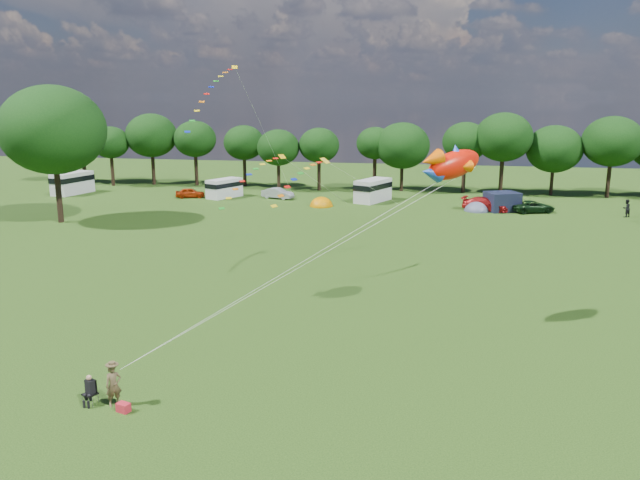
% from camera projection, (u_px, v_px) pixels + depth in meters
% --- Properties ---
extents(ground_plane, '(180.00, 180.00, 0.00)m').
position_uv_depth(ground_plane, '(288.00, 360.00, 29.34)').
color(ground_plane, black).
rests_on(ground_plane, ground).
extents(tree_line, '(102.98, 10.98, 10.27)m').
position_uv_depth(tree_line, '(431.00, 143.00, 79.56)').
color(tree_line, black).
rests_on(tree_line, ground).
extents(big_tree, '(10.00, 10.00, 13.28)m').
position_uv_depth(big_tree, '(53.00, 130.00, 59.68)').
color(big_tree, black).
rests_on(big_tree, ground).
extents(car_a, '(3.90, 2.47, 1.21)m').
position_uv_depth(car_a, '(190.00, 193.00, 76.59)').
color(car_a, '#A62C09').
rests_on(car_a, ground).
extents(car_b, '(3.93, 2.28, 1.31)m').
position_uv_depth(car_b, '(278.00, 193.00, 75.94)').
color(car_b, '#96999F').
rests_on(car_b, ground).
extents(car_c, '(5.25, 3.37, 1.46)m').
position_uv_depth(car_c, '(486.00, 204.00, 67.75)').
color(car_c, maroon).
rests_on(car_c, ground).
extents(car_d, '(5.10, 3.60, 1.27)m').
position_uv_depth(car_d, '(533.00, 207.00, 66.78)').
color(car_d, black).
rests_on(car_d, ground).
extents(campervan_a, '(3.36, 5.93, 2.74)m').
position_uv_depth(campervan_a, '(72.00, 182.00, 79.58)').
color(campervan_a, '#BBBBBD').
rests_on(campervan_a, ground).
extents(campervan_b, '(3.77, 5.10, 2.30)m').
position_uv_depth(campervan_b, '(224.00, 188.00, 76.66)').
color(campervan_b, silver).
rests_on(campervan_b, ground).
extents(campervan_c, '(4.23, 5.86, 2.64)m').
position_uv_depth(campervan_c, '(373.00, 190.00, 73.68)').
color(campervan_c, silver).
rests_on(campervan_c, ground).
extents(tent_orange, '(2.66, 2.91, 2.08)m').
position_uv_depth(tent_orange, '(321.00, 206.00, 70.80)').
color(tent_orange, '#CD7700').
rests_on(tent_orange, ground).
extents(tent_greyblue, '(2.86, 3.13, 2.13)m').
position_uv_depth(tent_greyblue, '(477.00, 211.00, 67.84)').
color(tent_greyblue, '#4A5167').
rests_on(tent_greyblue, ground).
extents(awning_navy, '(4.09, 3.77, 2.06)m').
position_uv_depth(awning_navy, '(502.00, 202.00, 67.59)').
color(awning_navy, black).
rests_on(awning_navy, ground).
extents(kite_flyer, '(0.74, 0.74, 1.74)m').
position_uv_depth(kite_flyer, '(114.00, 385.00, 24.82)').
color(kite_flyer, brown).
rests_on(kite_flyer, ground).
extents(camp_chair, '(0.66, 0.68, 1.26)m').
position_uv_depth(camp_chair, '(90.00, 386.00, 25.00)').
color(camp_chair, '#99999E').
rests_on(camp_chair, ground).
extents(kite_bag, '(0.58, 0.47, 0.36)m').
position_uv_depth(kite_bag, '(123.00, 407.00, 24.47)').
color(kite_bag, '#B71E2C').
rests_on(kite_bag, ground).
extents(fish_kite, '(3.70, 3.47, 2.15)m').
position_uv_depth(fish_kite, '(450.00, 165.00, 32.10)').
color(fish_kite, red).
rests_on(fish_kite, ground).
extents(streamer_kite_a, '(3.27, 5.41, 5.73)m').
position_uv_depth(streamer_kite_a, '(215.00, 88.00, 54.43)').
color(streamer_kite_a, '#E0B70D').
rests_on(streamer_kite_a, ground).
extents(streamer_kite_b, '(4.19, 4.62, 3.76)m').
position_uv_depth(streamer_kite_b, '(258.00, 172.00, 47.61)').
color(streamer_kite_b, gold).
rests_on(streamer_kite_b, ground).
extents(streamer_kite_c, '(3.06, 5.00, 2.81)m').
position_uv_depth(streamer_kite_c, '(305.00, 174.00, 41.77)').
color(streamer_kite_c, gold).
rests_on(streamer_kite_c, ground).
extents(walker_a, '(1.06, 0.97, 1.85)m').
position_uv_depth(walker_a, '(626.00, 208.00, 64.14)').
color(walker_a, black).
rests_on(walker_a, ground).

